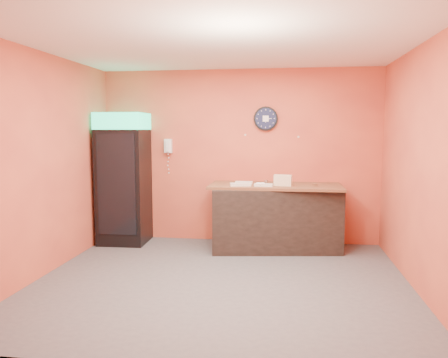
# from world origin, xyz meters

# --- Properties ---
(floor) EXTENTS (4.50, 4.50, 0.00)m
(floor) POSITION_xyz_m (0.00, 0.00, 0.00)
(floor) COLOR #47474C
(floor) RESTS_ON ground
(back_wall) EXTENTS (4.50, 0.02, 2.80)m
(back_wall) POSITION_xyz_m (0.00, 2.00, 1.40)
(back_wall) COLOR #DE613E
(back_wall) RESTS_ON floor
(left_wall) EXTENTS (0.02, 4.00, 2.80)m
(left_wall) POSITION_xyz_m (-2.25, 0.00, 1.40)
(left_wall) COLOR #DE613E
(left_wall) RESTS_ON floor
(right_wall) EXTENTS (0.02, 4.00, 2.80)m
(right_wall) POSITION_xyz_m (2.25, 0.00, 1.40)
(right_wall) COLOR #DE613E
(right_wall) RESTS_ON floor
(ceiling) EXTENTS (4.50, 4.00, 0.02)m
(ceiling) POSITION_xyz_m (0.00, 0.00, 2.80)
(ceiling) COLOR white
(ceiling) RESTS_ON back_wall
(beverage_cooler) EXTENTS (0.76, 0.77, 2.10)m
(beverage_cooler) POSITION_xyz_m (-1.84, 1.60, 1.02)
(beverage_cooler) COLOR black
(beverage_cooler) RESTS_ON floor
(prep_counter) EXTENTS (2.02, 1.12, 0.96)m
(prep_counter) POSITION_xyz_m (0.61, 1.57, 0.48)
(prep_counter) COLOR black
(prep_counter) RESTS_ON floor
(wall_clock) EXTENTS (0.39, 0.06, 0.39)m
(wall_clock) POSITION_xyz_m (0.43, 1.97, 2.01)
(wall_clock) COLOR black
(wall_clock) RESTS_ON back_wall
(wall_phone) EXTENTS (0.12, 0.11, 0.23)m
(wall_phone) POSITION_xyz_m (-1.18, 1.95, 1.57)
(wall_phone) COLOR white
(wall_phone) RESTS_ON back_wall
(butcher_paper) EXTENTS (2.00, 0.89, 0.04)m
(butcher_paper) POSITION_xyz_m (0.61, 1.57, 0.98)
(butcher_paper) COLOR brown
(butcher_paper) RESTS_ON prep_counter
(sub_roll_stack) EXTENTS (0.27, 0.14, 0.17)m
(sub_roll_stack) POSITION_xyz_m (0.72, 1.43, 1.08)
(sub_roll_stack) COLOR beige
(sub_roll_stack) RESTS_ON butcher_paper
(wrapped_sandwich_left) EXTENTS (0.32, 0.19, 0.04)m
(wrapped_sandwich_left) POSITION_xyz_m (0.09, 1.34, 1.02)
(wrapped_sandwich_left) COLOR silver
(wrapped_sandwich_left) RESTS_ON butcher_paper
(wrapped_sandwich_mid) EXTENTS (0.28, 0.13, 0.04)m
(wrapped_sandwich_mid) POSITION_xyz_m (0.44, 1.35, 1.02)
(wrapped_sandwich_mid) COLOR silver
(wrapped_sandwich_mid) RESTS_ON butcher_paper
(wrapped_sandwich_right) EXTENTS (0.27, 0.12, 0.04)m
(wrapped_sandwich_right) POSITION_xyz_m (0.12, 1.61, 1.02)
(wrapped_sandwich_right) COLOR silver
(wrapped_sandwich_right) RESTS_ON butcher_paper
(kitchen_tool) EXTENTS (0.06, 0.06, 0.06)m
(kitchen_tool) POSITION_xyz_m (0.46, 1.64, 1.03)
(kitchen_tool) COLOR silver
(kitchen_tool) RESTS_ON butcher_paper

